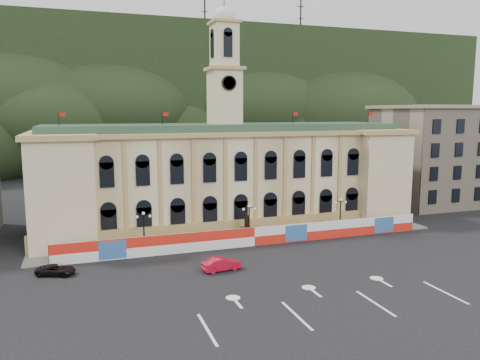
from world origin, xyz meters
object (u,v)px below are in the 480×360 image
object	(u,v)px
lamp_center	(249,220)
black_suv	(56,270)
statue	(247,231)
red_sedan	(222,264)

from	to	relation	value
lamp_center	black_suv	size ratio (longest dim) A/B	1.13
statue	lamp_center	distance (m)	2.14
black_suv	lamp_center	bearing A→B (deg)	-56.60
statue	red_sedan	bearing A→B (deg)	-122.24
lamp_center	black_suv	world-z (taller)	lamp_center
lamp_center	red_sedan	world-z (taller)	lamp_center
statue	black_suv	world-z (taller)	statue
statue	lamp_center	bearing A→B (deg)	-90.00
black_suv	statue	bearing A→B (deg)	-54.36
lamp_center	red_sedan	bearing A→B (deg)	-124.80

